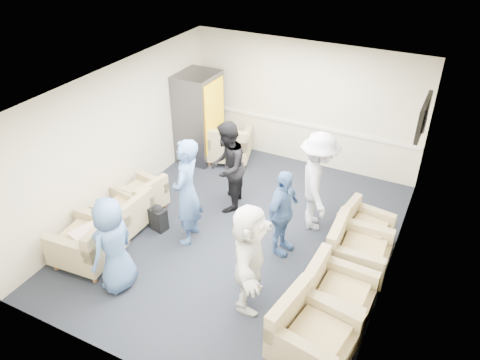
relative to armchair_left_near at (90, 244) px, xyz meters
The scene contains 25 objects.
floor 2.55m from the armchair_left_near, 42.50° to the left, with size 6.00×6.00×0.00m, color black.
ceiling 3.43m from the armchair_left_near, 42.50° to the left, with size 6.00×6.00×0.00m, color silver.
back_wall 5.15m from the armchair_left_near, 68.45° to the left, with size 5.00×0.02×2.70m, color beige.
front_wall 2.47m from the armchair_left_near, 34.96° to the right, with size 5.00×0.02×2.70m, color beige.
left_wall 2.07m from the armchair_left_near, 110.69° to the left, with size 0.02×6.00×2.70m, color beige.
right_wall 4.78m from the armchair_left_near, 21.33° to the left, with size 0.02×6.00×2.70m, color beige.
chair_rail 5.06m from the armchair_left_near, 68.36° to the left, with size 4.98×0.04×0.06m, color white.
tv 5.79m from the armchair_left_near, 39.19° to the left, with size 0.10×1.00×0.58m.
armchair_left_near is the anchor object (origin of this frame).
armchair_left_mid 0.98m from the armchair_left_near, 93.15° to the left, with size 0.81×0.81×0.63m.
armchair_left_far 1.56m from the armchair_left_near, 94.73° to the left, with size 0.88×0.88×0.61m.
armchair_right_near 3.76m from the armchair_left_near, ahead, with size 1.07×1.07×0.75m.
armchair_right_midnear 3.90m from the armchair_left_near, 10.12° to the left, with size 0.93×0.93×0.72m.
armchair_right_midfar 4.23m from the armchair_left_near, 24.12° to the left, with size 0.93×0.93×0.72m.
armchair_right_far 4.51m from the armchair_left_near, 32.61° to the left, with size 0.87×0.87×0.62m.
armchair_corner 4.00m from the armchair_left_near, 84.11° to the left, with size 1.16×1.16×0.75m.
vending_machine 3.90m from the armchair_left_near, 93.51° to the left, with size 0.80×0.93×1.97m.
backpack 1.30m from the armchair_left_near, 69.08° to the left, with size 0.33×0.27×0.51m.
pillow 0.19m from the armchair_left_near, 161.82° to the right, with size 0.47×0.36×0.14m, color silver.
person_front_left 0.87m from the armchair_left_near, 17.15° to the right, with size 0.77×0.50×1.57m, color #40619A.
person_mid_left 1.75m from the armchair_left_near, 48.35° to the left, with size 0.70×0.46×1.92m, color #40619A.
person_back_left 2.73m from the armchair_left_near, 62.59° to the left, with size 0.85×0.67×1.76m, color black.
person_back_right 3.91m from the armchair_left_near, 41.45° to the left, with size 1.19×0.68×1.84m, color white.
person_mid_right 3.13m from the armchair_left_near, 31.88° to the left, with size 0.90×0.38×1.54m, color #40619A.
person_front_right 2.73m from the armchair_left_near, ahead, with size 1.57×0.50×1.70m, color white.
Camera 1 is at (2.91, -5.82, 5.22)m, focal length 35.00 mm.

